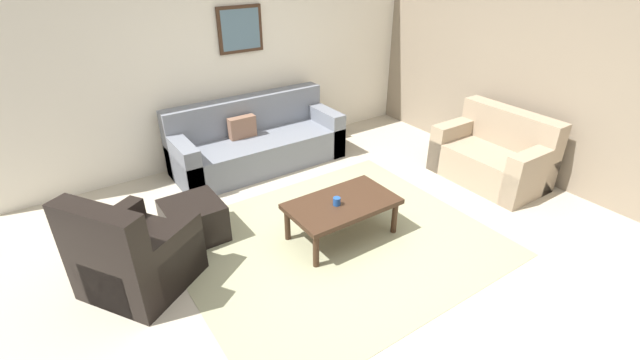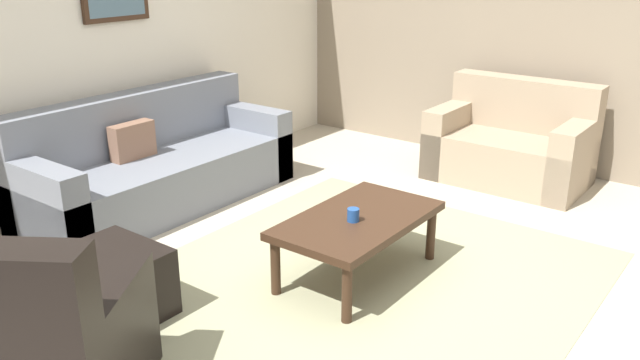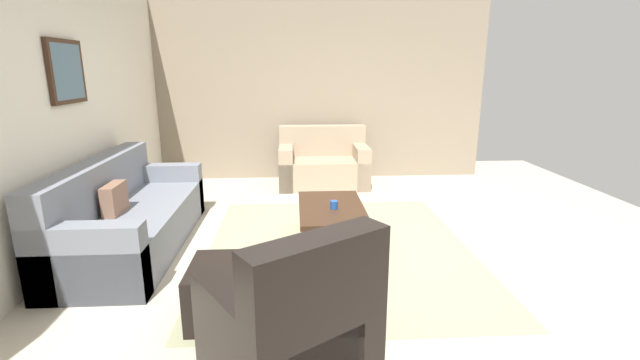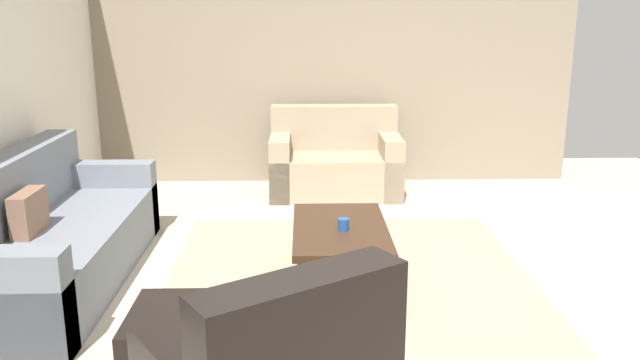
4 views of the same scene
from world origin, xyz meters
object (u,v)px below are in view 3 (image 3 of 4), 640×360
object	(u,v)px
coffee_table	(331,211)
ottoman	(230,291)
couch_main	(125,219)
framed_artwork	(67,72)
armchair_leather	(294,333)
couch_loveseat	(323,165)
cup	(334,205)

from	to	relation	value
coffee_table	ottoman	bearing A→B (deg)	146.51
couch_main	framed_artwork	size ratio (longest dim) A/B	3.75
armchair_leather	framed_artwork	bearing A→B (deg)	44.36
couch_loveseat	cup	xyz separation A→B (m)	(-2.44, 0.06, 0.15)
couch_main	armchair_leather	distance (m)	2.61
coffee_table	cup	bearing A→B (deg)	-168.17
couch_loveseat	coffee_table	bearing A→B (deg)	178.17
armchair_leather	coffee_table	bearing A→B (deg)	-11.01
armchair_leather	ottoman	xyz separation A→B (m)	(0.69, 0.45, -0.11)
armchair_leather	framed_artwork	distance (m)	3.27
couch_loveseat	ottoman	bearing A→B (deg)	165.94
couch_main	couch_loveseat	distance (m)	3.13
couch_main	framed_artwork	distance (m)	1.47
coffee_table	framed_artwork	bearing A→B (deg)	86.22
cup	framed_artwork	size ratio (longest dim) A/B	0.13
framed_artwork	couch_loveseat	bearing A→B (deg)	-48.84
armchair_leather	coffee_table	world-z (taller)	armchair_leather
coffee_table	cup	world-z (taller)	cup
couch_main	ottoman	size ratio (longest dim) A/B	4.04
cup	ottoman	bearing A→B (deg)	144.20
armchair_leather	framed_artwork	size ratio (longest dim) A/B	1.83
coffee_table	cup	distance (m)	0.12
cup	couch_loveseat	bearing A→B (deg)	-1.37
couch_loveseat	ottoman	size ratio (longest dim) A/B	2.36
framed_artwork	cup	bearing A→B (deg)	-95.61
armchair_leather	couch_main	bearing A→B (deg)	39.61
cup	framed_artwork	bearing A→B (deg)	84.39
armchair_leather	coffee_table	xyz separation A→B (m)	(1.95, -0.38, 0.05)
cup	framed_artwork	xyz separation A→B (m)	(0.24, 2.46, 1.26)
couch_main	cup	bearing A→B (deg)	-93.86
couch_main	cup	xyz separation A→B (m)	(-0.14, -2.06, 0.15)
couch_loveseat	ottoman	xyz separation A→B (m)	(-3.62, 0.91, -0.10)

